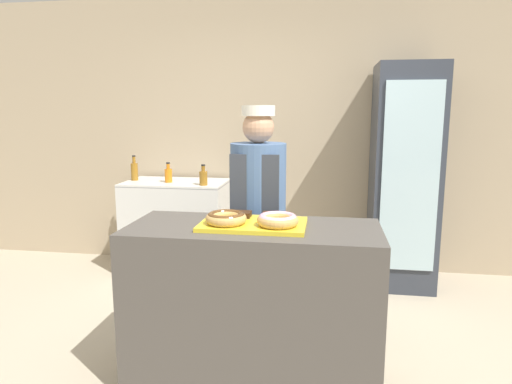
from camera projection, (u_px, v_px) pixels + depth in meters
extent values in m
plane|color=#B7A88E|center=(253.00, 379.00, 2.74)|extent=(14.00, 14.00, 0.00)
cube|color=tan|center=(288.00, 135.00, 4.57)|extent=(8.00, 0.06, 2.70)
cube|color=#4C4742|center=(253.00, 305.00, 2.66)|extent=(1.43, 0.61, 0.94)
cube|color=yellow|center=(253.00, 224.00, 2.57)|extent=(0.59, 0.37, 0.02)
torus|color=tan|center=(226.00, 218.00, 2.53)|extent=(0.23, 0.23, 0.06)
torus|color=brown|center=(226.00, 216.00, 2.53)|extent=(0.21, 0.21, 0.04)
torus|color=tan|center=(278.00, 220.00, 2.49)|extent=(0.23, 0.23, 0.06)
torus|color=#EFADC6|center=(278.00, 218.00, 2.49)|extent=(0.21, 0.21, 0.04)
cube|color=#382111|center=(243.00, 214.00, 2.70)|extent=(0.10, 0.10, 0.03)
cube|color=#382111|center=(271.00, 215.00, 2.67)|extent=(0.10, 0.10, 0.03)
cylinder|color=#4C4C51|center=(258.00, 282.00, 3.23)|extent=(0.27, 0.27, 0.78)
cylinder|color=#4C6B99|center=(258.00, 186.00, 3.11)|extent=(0.38, 0.38, 0.59)
cube|color=#383D47|center=(254.00, 248.00, 3.00)|extent=(0.32, 0.02, 1.24)
sphere|color=tan|center=(258.00, 127.00, 3.04)|extent=(0.21, 0.21, 0.21)
cylinder|color=white|center=(258.00, 111.00, 3.02)|extent=(0.22, 0.22, 0.07)
cube|color=#333842|center=(404.00, 177.00, 4.11)|extent=(0.56, 0.62, 1.99)
cube|color=silver|center=(410.00, 178.00, 3.79)|extent=(0.46, 0.02, 1.59)
cube|color=silver|center=(177.00, 226.00, 4.53)|extent=(0.98, 0.59, 0.91)
cube|color=gray|center=(176.00, 183.00, 4.46)|extent=(0.99, 0.59, 0.01)
cylinder|color=#99661E|center=(203.00, 178.00, 4.22)|extent=(0.07, 0.07, 0.13)
cylinder|color=#99661E|center=(203.00, 169.00, 4.20)|extent=(0.03, 0.03, 0.05)
cylinder|color=black|center=(203.00, 165.00, 4.19)|extent=(0.04, 0.04, 0.01)
cylinder|color=orange|center=(168.00, 176.00, 4.39)|extent=(0.07, 0.07, 0.13)
cylinder|color=orange|center=(168.00, 166.00, 4.37)|extent=(0.03, 0.03, 0.05)
cylinder|color=black|center=(168.00, 163.00, 4.36)|extent=(0.04, 0.04, 0.01)
cylinder|color=#99661E|center=(134.00, 172.00, 4.51)|extent=(0.07, 0.07, 0.17)
cylinder|color=#99661E|center=(134.00, 160.00, 4.49)|extent=(0.03, 0.03, 0.07)
cylinder|color=black|center=(134.00, 156.00, 4.48)|extent=(0.03, 0.03, 0.01)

